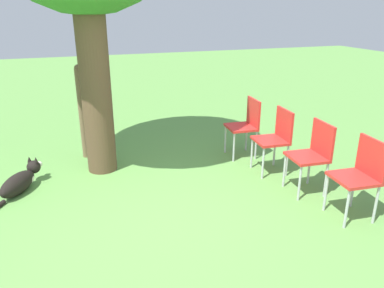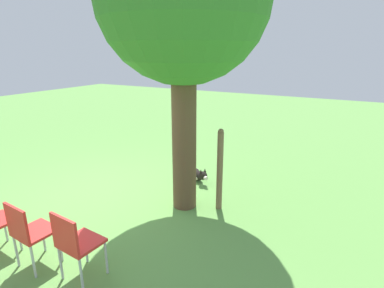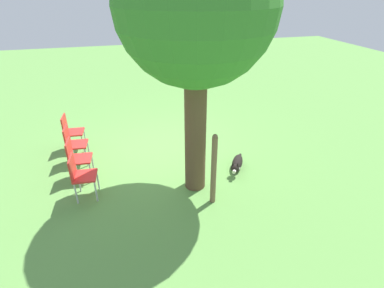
# 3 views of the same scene
# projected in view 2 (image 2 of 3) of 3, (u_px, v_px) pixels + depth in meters

# --- Properties ---
(ground_plane) EXTENTS (30.00, 30.00, 0.00)m
(ground_plane) POSITION_uv_depth(u_px,v_px,m) (106.00, 194.00, 5.77)
(ground_plane) COLOR #609947
(dog) EXTENTS (0.62, 0.95, 0.35)m
(dog) POSITION_uv_depth(u_px,v_px,m) (195.00, 174.00, 6.36)
(dog) COLOR black
(dog) RESTS_ON ground_plane
(fence_post) EXTENTS (0.10, 0.10, 1.44)m
(fence_post) POSITION_uv_depth(u_px,v_px,m) (220.00, 170.00, 5.03)
(fence_post) COLOR brown
(fence_post) RESTS_ON ground_plane
(red_chair_2) EXTENTS (0.45, 0.47, 0.91)m
(red_chair_2) POSITION_uv_depth(u_px,v_px,m) (28.00, 230.00, 3.65)
(red_chair_2) COLOR red
(red_chair_2) RESTS_ON ground_plane
(red_chair_3) EXTENTS (0.45, 0.47, 0.91)m
(red_chair_3) POSITION_uv_depth(u_px,v_px,m) (75.00, 241.00, 3.44)
(red_chair_3) COLOR red
(red_chair_3) RESTS_ON ground_plane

